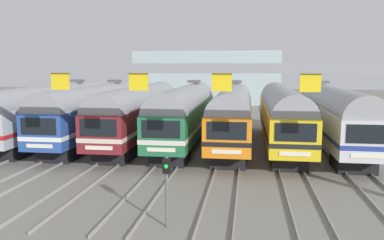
% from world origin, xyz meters
% --- Properties ---
extents(ground_plane, '(160.00, 160.00, 0.00)m').
position_xyz_m(ground_plane, '(0.00, 0.00, 0.00)').
color(ground_plane, gray).
extents(track_bed, '(24.49, 70.00, 0.15)m').
position_xyz_m(track_bed, '(-0.00, 17.00, 0.07)').
color(track_bed, gray).
rests_on(track_bed, ground).
extents(commuter_train_stainless, '(2.88, 18.06, 5.05)m').
position_xyz_m(commuter_train_stainless, '(-11.49, -0.00, 2.69)').
color(commuter_train_stainless, '#B2B5BA').
rests_on(commuter_train_stainless, ground).
extents(commuter_train_blue, '(2.88, 18.06, 5.05)m').
position_xyz_m(commuter_train_blue, '(-7.66, -0.00, 2.69)').
color(commuter_train_blue, '#284C9E').
rests_on(commuter_train_blue, ground).
extents(commuter_train_maroon, '(2.88, 18.06, 4.77)m').
position_xyz_m(commuter_train_maroon, '(-3.83, -0.01, 2.69)').
color(commuter_train_maroon, maroon).
rests_on(commuter_train_maroon, ground).
extents(commuter_train_green, '(2.88, 18.06, 5.05)m').
position_xyz_m(commuter_train_green, '(0.00, -0.00, 2.69)').
color(commuter_train_green, '#236B42').
rests_on(commuter_train_green, ground).
extents(commuter_train_orange, '(2.88, 18.06, 5.05)m').
position_xyz_m(commuter_train_orange, '(3.83, -0.00, 2.69)').
color(commuter_train_orange, orange).
rests_on(commuter_train_orange, ground).
extents(commuter_train_yellow, '(2.88, 18.06, 4.77)m').
position_xyz_m(commuter_train_yellow, '(7.66, -0.01, 2.69)').
color(commuter_train_yellow, gold).
rests_on(commuter_train_yellow, ground).
extents(commuter_train_silver, '(2.88, 18.06, 5.05)m').
position_xyz_m(commuter_train_silver, '(11.49, -0.00, 2.69)').
color(commuter_train_silver, silver).
rests_on(commuter_train_silver, ground).
extents(catenary_gantry, '(28.22, 0.44, 6.97)m').
position_xyz_m(catenary_gantry, '(0.00, -13.50, 5.40)').
color(catenary_gantry, gray).
rests_on(catenary_gantry, ground).
extents(yard_signal_mast, '(0.28, 0.35, 2.86)m').
position_xyz_m(yard_signal_mast, '(1.92, -16.50, 2.00)').
color(yard_signal_mast, '#59595E').
rests_on(yard_signal_mast, ground).
extents(maintenance_building, '(24.42, 10.00, 8.84)m').
position_xyz_m(maintenance_building, '(-2.03, 37.56, 4.42)').
color(maintenance_building, '#9EB2B7').
rests_on(maintenance_building, ground).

